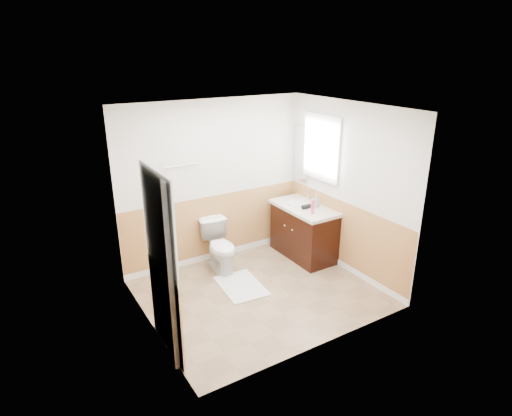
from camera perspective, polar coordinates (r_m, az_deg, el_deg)
floor at (r=6.04m, az=0.44°, el=-11.18°), size 3.00×3.00×0.00m
ceiling at (r=5.18m, az=0.51°, el=13.08°), size 3.00×3.00×0.00m
wall_back at (r=6.57m, az=-5.54°, el=3.38°), size 3.00×0.00×3.00m
wall_front at (r=4.52m, az=9.25°, el=-4.89°), size 3.00×0.00×3.00m
wall_left at (r=4.92m, az=-14.56°, el=-3.17°), size 0.00×3.00×3.00m
wall_right at (r=6.36m, az=12.02°, el=2.47°), size 0.00×3.00×3.00m
wainscot_back at (r=6.81m, az=-5.29°, el=-2.68°), size 3.00×0.00×3.00m
wainscot_front at (r=4.89m, az=8.65°, el=-12.81°), size 3.00×0.00×3.00m
wainscot_left at (r=5.26m, az=-13.71°, el=-10.66°), size 0.00×2.60×2.60m
wainscot_right at (r=6.62m, az=11.48°, el=-3.73°), size 0.00×2.60×2.60m
toilet at (r=6.49m, az=-4.77°, el=-5.11°), size 0.48×0.77×0.75m
bath_mat at (r=6.18m, az=-2.00°, el=-10.29°), size 0.62×0.85×0.02m
vanity_cabinet at (r=6.92m, az=6.34°, el=-3.27°), size 0.55×1.10×0.80m
vanity_knob_left at (r=6.62m, az=4.85°, el=-2.93°), size 0.03×0.03×0.03m
vanity_knob_right at (r=6.76m, az=3.85°, el=-2.36°), size 0.03×0.03×0.03m
countertop at (r=6.75m, az=6.41°, el=0.02°), size 0.60×1.15×0.05m
sink_basin at (r=6.86m, az=5.72°, el=0.68°), size 0.36×0.36×0.02m
faucet at (r=6.94m, az=6.93°, el=1.41°), size 0.02×0.02×0.14m
lotion_bottle at (r=6.42m, az=7.54°, el=0.16°), size 0.05×0.05×0.22m
soap_dispenser at (r=6.70m, az=7.92°, el=0.94°), size 0.10×0.10×0.20m
hair_dryer_body at (r=6.64m, az=6.66°, el=0.20°), size 0.14×0.07×0.07m
hair_dryer_handle at (r=6.64m, az=6.38°, el=-0.06°), size 0.03×0.03×0.07m
mirror_panel at (r=7.08m, az=5.97°, el=7.13°), size 0.02×0.35×0.90m
window_frame at (r=6.64m, az=8.68°, el=7.90°), size 0.04×0.80×1.00m
window_glass at (r=6.65m, az=8.78°, el=7.91°), size 0.01×0.70×0.90m
door at (r=4.65m, az=-11.43°, el=-7.44°), size 0.29×0.78×2.04m
door_frame at (r=4.63m, az=-12.32°, el=-7.54°), size 0.02×0.92×2.10m
door_knob at (r=4.98m, az=-12.08°, el=-6.45°), size 0.06×0.06×0.06m
towel_bar at (r=6.22m, az=-10.01°, el=5.54°), size 0.62×0.02×0.02m
tp_holder_bar at (r=6.65m, az=-5.88°, el=-1.44°), size 0.14×0.02×0.02m
tp_roll at (r=6.65m, az=-5.88°, el=-1.44°), size 0.10×0.11×0.11m
tp_sheet at (r=6.69m, az=-5.85°, el=-2.32°), size 0.10×0.01×0.16m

